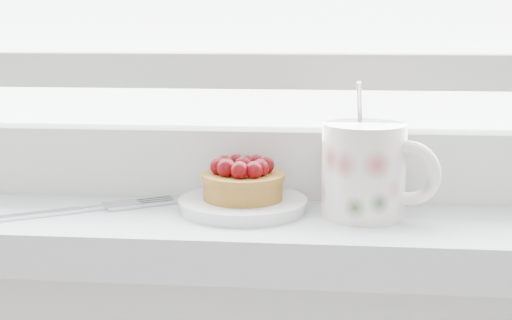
# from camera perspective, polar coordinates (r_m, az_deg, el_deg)

# --- Properties ---
(saucer) EXTENTS (0.12, 0.12, 0.01)m
(saucer) POSITION_cam_1_polar(r_m,az_deg,el_deg) (0.69, -1.04, -3.59)
(saucer) COLOR white
(saucer) RESTS_ON windowsill
(raspberry_tart) EXTENTS (0.08, 0.08, 0.04)m
(raspberry_tart) POSITION_cam_1_polar(r_m,az_deg,el_deg) (0.68, -1.05, -1.60)
(raspberry_tart) COLOR brown
(raspberry_tart) RESTS_ON saucer
(floral_mug) EXTENTS (0.12, 0.10, 0.13)m
(floral_mug) POSITION_cam_1_polar(r_m,az_deg,el_deg) (0.67, 8.84, -0.69)
(floral_mug) COLOR silver
(floral_mug) RESTS_ON windowsill
(fork) EXTENTS (0.20, 0.13, 0.00)m
(fork) POSITION_cam_1_polar(r_m,az_deg,el_deg) (0.70, -15.27, -4.00)
(fork) COLOR silver
(fork) RESTS_ON windowsill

